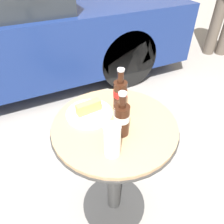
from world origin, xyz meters
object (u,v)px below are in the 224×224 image
bistro_table (114,157)px  drinking_glass (112,142)px  cola_bottle_left (122,118)px  cola_bottle_right (120,94)px  lunch_plate_near (89,112)px

bistro_table → drinking_glass: drinking_glass is taller
bistro_table → drinking_glass: (-0.09, -0.16, 0.31)m
cola_bottle_left → drinking_glass: 0.13m
cola_bottle_right → drinking_glass: size_ratio=1.54×
cola_bottle_left → cola_bottle_right: 0.18m
cola_bottle_left → bistro_table: bearing=89.5°
cola_bottle_right → lunch_plate_near: 0.18m
drinking_glass → lunch_plate_near: size_ratio=0.64×
cola_bottle_left → drinking_glass: cola_bottle_left is taller
drinking_glass → bistro_table: bearing=60.5°
cola_bottle_right → drinking_glass: bearing=-123.2°
bistro_table → cola_bottle_left: (-0.00, -0.07, 0.33)m
bistro_table → cola_bottle_left: 0.34m
lunch_plate_near → cola_bottle_right: bearing=-8.4°
cola_bottle_right → lunch_plate_near: bearing=171.6°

